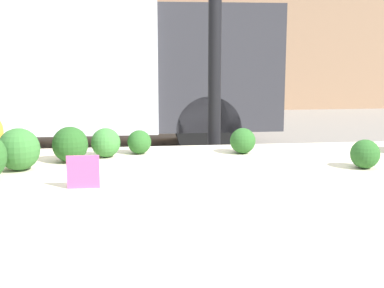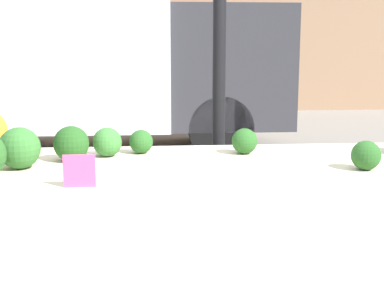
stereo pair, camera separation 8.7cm
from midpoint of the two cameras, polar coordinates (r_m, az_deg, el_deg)
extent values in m
cylinder|color=black|center=(2.87, 1.56, 11.10)|extent=(0.07, 0.07, 2.64)
cube|color=#333338|center=(6.76, 1.66, 8.30)|extent=(1.42, 1.69, 1.42)
cylinder|color=black|center=(6.08, 1.30, 1.70)|extent=(0.74, 0.22, 0.74)
cylinder|color=black|center=(7.52, -0.25, 3.36)|extent=(0.74, 0.22, 0.74)
cube|color=beige|center=(2.30, -1.08, -2.33)|extent=(2.36, 0.79, 0.03)
cube|color=beige|center=(2.00, 0.06, -11.30)|extent=(2.36, 0.01, 0.43)
sphere|color=#285B23|center=(2.49, -6.64, 0.21)|extent=(0.11, 0.11, 0.11)
sphere|color=#23511E|center=(2.36, -13.90, -0.06)|extent=(0.15, 0.15, 0.15)
sphere|color=#336B2D|center=(2.26, -19.06, -0.55)|extent=(0.17, 0.17, 0.17)
sphere|color=#285B23|center=(2.27, 16.94, -1.04)|extent=(0.12, 0.12, 0.12)
sphere|color=#387533|center=(2.43, -10.20, 0.14)|extent=(0.13, 0.13, 0.13)
sphere|color=#285B23|center=(2.49, 4.44, 0.34)|extent=(0.12, 0.12, 0.12)
cube|color=#F45B9E|center=(1.91, -12.82, -2.94)|extent=(0.11, 0.01, 0.12)
camera|label=1|loc=(0.04, -91.09, -0.20)|focal=50.00mm
camera|label=2|loc=(0.04, 88.91, 0.20)|focal=50.00mm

